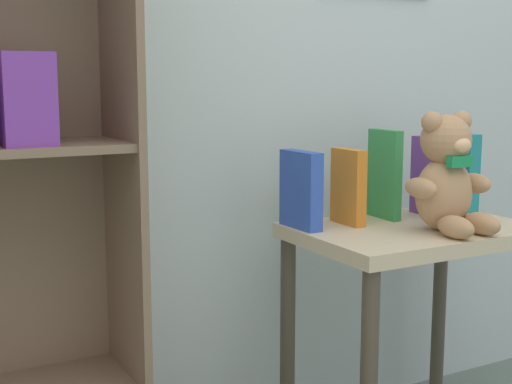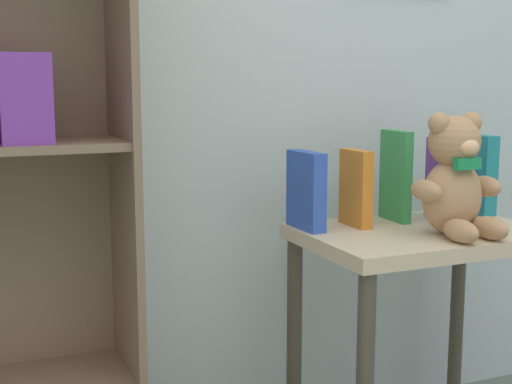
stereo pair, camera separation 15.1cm
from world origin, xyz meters
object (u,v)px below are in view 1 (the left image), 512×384
at_px(display_table, 412,267).
at_px(book_standing_green, 384,174).
at_px(book_standing_orange, 348,187).
at_px(teddy_bear, 447,177).
at_px(book_standing_blue, 301,190).
at_px(book_standing_purple, 428,176).
at_px(book_standing_teal, 460,172).

bearing_deg(display_table, book_standing_green, 90.00).
bearing_deg(book_standing_orange, teddy_bear, -48.13).
relative_size(teddy_bear, book_standing_blue, 1.52).
distance_m(teddy_bear, book_standing_green, 0.21).
bearing_deg(book_standing_purple, display_table, -142.57).
relative_size(teddy_bear, book_standing_purple, 1.37).
xyz_separation_m(book_standing_blue, book_standing_purple, (0.40, -0.02, 0.01)).
height_order(teddy_bear, book_standing_orange, teddy_bear).
distance_m(book_standing_orange, book_standing_teal, 0.40).
xyz_separation_m(display_table, book_standing_purple, (0.13, 0.10, 0.22)).
bearing_deg(book_standing_teal, book_standing_orange, -179.55).
xyz_separation_m(book_standing_orange, book_standing_green, (0.13, 0.02, 0.02)).
bearing_deg(display_table, book_standing_teal, 22.94).
height_order(display_table, book_standing_purple, book_standing_purple).
bearing_deg(book_standing_teal, teddy_bear, -141.68).
distance_m(book_standing_purple, book_standing_teal, 0.13).
height_order(book_standing_orange, book_standing_green, book_standing_green).
xyz_separation_m(book_standing_green, book_standing_teal, (0.27, -0.01, -0.01)).
height_order(book_standing_blue, book_standing_teal, book_standing_teal).
height_order(book_standing_blue, book_standing_orange, same).
relative_size(book_standing_blue, book_standing_purple, 0.90).
bearing_deg(book_standing_teal, book_standing_purple, -175.44).
relative_size(book_standing_orange, book_standing_teal, 0.89).
bearing_deg(book_standing_teal, book_standing_green, 176.89).
xyz_separation_m(teddy_bear, book_standing_teal, (0.23, 0.19, -0.02)).
relative_size(book_standing_purple, book_standing_teal, 0.98).
bearing_deg(book_standing_green, book_standing_purple, -7.33).
relative_size(display_table, book_standing_purple, 2.84).
distance_m(display_table, book_standing_green, 0.26).
bearing_deg(book_standing_green, book_standing_blue, -177.01).
bearing_deg(book_standing_green, book_standing_teal, 0.28).
distance_m(display_table, book_standing_blue, 0.35).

